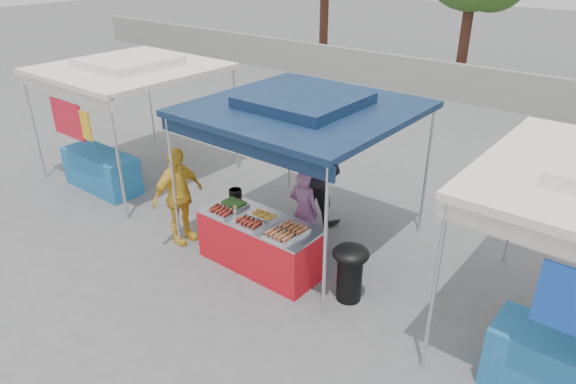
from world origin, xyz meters
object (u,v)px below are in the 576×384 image
Objects in this scene: cooking_pot at (235,193)px; helper_man at (320,173)px; vendor_table at (260,243)px; wok_burner at (350,268)px; customer_person at (178,196)px; vendor_woman at (304,211)px.

cooking_pot is 1.67m from helper_man.
vendor_table is 1.95m from helper_man.
helper_man is (-1.74, 1.70, 0.41)m from wok_burner.
customer_person reaches higher than cooking_pot.
cooking_pot is at bearing 70.76° from helper_man.
vendor_table is at bearing -155.22° from wok_burner.
cooking_pot is 0.96m from customer_person.
customer_person is (-3.14, -0.44, 0.33)m from wok_burner.
vendor_woman is 0.85× the size of customer_person.
vendor_woman is at bearing 74.18° from vendor_table.
cooking_pot is at bearing -49.06° from customer_person.
vendor_table is at bearing -78.53° from customer_person.
vendor_table is 1.16× the size of customer_person.
wok_burner is 0.52× the size of customer_person.
cooking_pot is 1.19m from vendor_woman.
wok_burner is 0.61× the size of vendor_woman.
helper_man is at bearing 154.14° from wok_burner.
helper_man is at bearing 95.77° from vendor_table.
wok_burner is at bearing 6.35° from vendor_table.
helper_man is (-0.42, 1.05, 0.20)m from vendor_woman.
vendor_woman reaches higher than vendor_table.
vendor_woman is at bearing -57.19° from customer_person.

